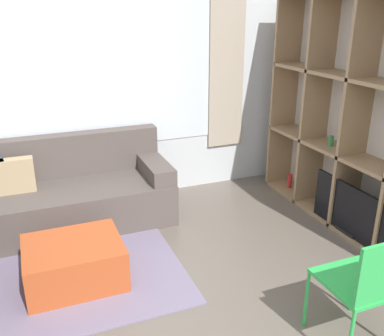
{
  "coord_description": "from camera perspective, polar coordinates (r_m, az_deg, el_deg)",
  "views": [
    {
      "loc": [
        -0.89,
        -1.29,
        2.12
      ],
      "look_at": [
        0.37,
        1.82,
        0.85
      ],
      "focal_mm": 40.0,
      "sensor_mm": 36.0,
      "label": 1
    }
  ],
  "objects": [
    {
      "name": "ottoman",
      "position": [
        3.67,
        -15.42,
        -12.09
      ],
      "size": [
        0.77,
        0.63,
        0.35
      ],
      "color": "#B74C23",
      "rests_on": "ground_plane"
    },
    {
      "name": "shelving_unit",
      "position": [
        4.39,
        21.47,
        5.63
      ],
      "size": [
        0.36,
        2.46,
        2.24
      ],
      "color": "silver",
      "rests_on": "ground_plane"
    },
    {
      "name": "wall_back",
      "position": [
        4.77,
        -11.16,
        11.19
      ],
      "size": [
        5.64,
        0.11,
        2.7
      ],
      "color": "silver",
      "rests_on": "ground_plane"
    },
    {
      "name": "folding_chair",
      "position": [
        2.97,
        22.46,
        -13.71
      ],
      "size": [
        0.44,
        0.46,
        0.86
      ],
      "rotation": [
        0.0,
        0.0,
        3.14
      ],
      "color": "green",
      "rests_on": "ground_plane"
    },
    {
      "name": "couch_main",
      "position": [
        4.55,
        -17.18,
        -3.62
      ],
      "size": [
        2.18,
        0.85,
        0.88
      ],
      "color": "#564C47",
      "rests_on": "ground_plane"
    },
    {
      "name": "area_rug",
      "position": [
        3.9,
        -20.33,
        -13.54
      ],
      "size": [
        2.42,
        1.69,
        0.01
      ],
      "primitive_type": "cube",
      "color": "slate",
      "rests_on": "ground_plane"
    }
  ]
}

